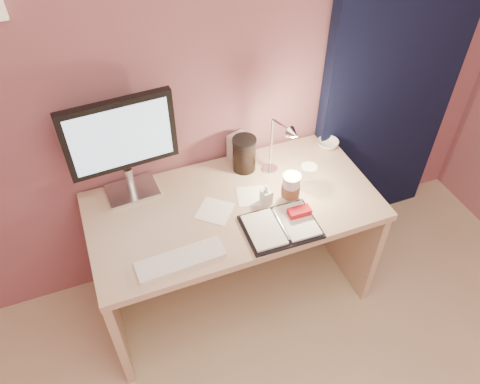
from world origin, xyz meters
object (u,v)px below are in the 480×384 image
object	(u,v)px
keyboard	(181,259)
bowl	(328,144)
clear_cup	(308,177)
lotion_bottle	(266,194)
monitor	(121,141)
desk_lamp	(274,148)
desk	(229,225)
coffee_cup	(291,188)
dark_jar	(244,156)
product_box	(239,147)
planner	(282,225)

from	to	relation	value
keyboard	bowl	size ratio (longest dim) A/B	3.31
clear_cup	lotion_bottle	world-z (taller)	clear_cup
monitor	desk_lamp	distance (m)	0.71
desk	keyboard	world-z (taller)	keyboard
coffee_cup	desk_lamp	xyz separation A→B (m)	(-0.03, 0.15, 0.15)
dark_jar	product_box	world-z (taller)	dark_jar
monitor	clear_cup	xyz separation A→B (m)	(0.82, -0.28, -0.25)
planner	coffee_cup	bearing A→B (deg)	55.77
monitor	bowl	world-z (taller)	monitor
planner	product_box	world-z (taller)	product_box
clear_cup	lotion_bottle	xyz separation A→B (m)	(-0.23, -0.02, -0.01)
desk	planner	xyz separation A→B (m)	(0.16, -0.29, 0.24)
desk	monitor	xyz separation A→B (m)	(-0.44, 0.18, 0.55)
dark_jar	product_box	bearing A→B (deg)	88.45
monitor	lotion_bottle	size ratio (longest dim) A/B	4.94
clear_cup	desk_lamp	bearing A→B (deg)	144.41
coffee_cup	desk_lamp	distance (m)	0.21
keyboard	bowl	xyz separation A→B (m)	(0.98, 0.47, 0.01)
clear_cup	dark_jar	distance (m)	0.35
monitor	product_box	bearing A→B (deg)	1.35
coffee_cup	bowl	bearing A→B (deg)	38.27
lotion_bottle	desk_lamp	world-z (taller)	desk_lamp
coffee_cup	product_box	bearing A→B (deg)	108.24
monitor	product_box	xyz separation A→B (m)	(0.59, 0.05, -0.24)
coffee_cup	bowl	world-z (taller)	coffee_cup
lotion_bottle	bowl	bearing A→B (deg)	29.25
product_box	lotion_bottle	bearing A→B (deg)	-107.03
desk	coffee_cup	xyz separation A→B (m)	(0.27, -0.14, 0.29)
bowl	coffee_cup	bearing A→B (deg)	-141.73
desk	coffee_cup	size ratio (longest dim) A/B	9.55
monitor	clear_cup	world-z (taller)	monitor
keyboard	clear_cup	xyz separation A→B (m)	(0.72, 0.22, 0.06)
coffee_cup	clear_cup	xyz separation A→B (m)	(0.11, 0.04, -0.00)
clear_cup	dark_jar	world-z (taller)	dark_jar
coffee_cup	lotion_bottle	size ratio (longest dim) A/B	1.35
monitor	coffee_cup	xyz separation A→B (m)	(0.71, -0.32, -0.25)
monitor	product_box	size ratio (longest dim) A/B	3.52
coffee_cup	dark_jar	world-z (taller)	dark_jar
planner	dark_jar	bearing A→B (deg)	93.22
planner	clear_cup	distance (m)	0.31
planner	lotion_bottle	size ratio (longest dim) A/B	3.20
bowl	product_box	xyz separation A→B (m)	(-0.49, 0.08, 0.06)
product_box	desk_lamp	xyz separation A→B (m)	(0.09, -0.23, 0.14)
desk	dark_jar	size ratio (longest dim) A/B	8.28
planner	lotion_bottle	distance (m)	0.18
desk	bowl	size ratio (longest dim) A/B	11.97
monitor	bowl	bearing A→B (deg)	-5.16
bowl	product_box	size ratio (longest dim) A/B	0.77
desk	dark_jar	distance (m)	0.37
clear_cup	lotion_bottle	distance (m)	0.23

